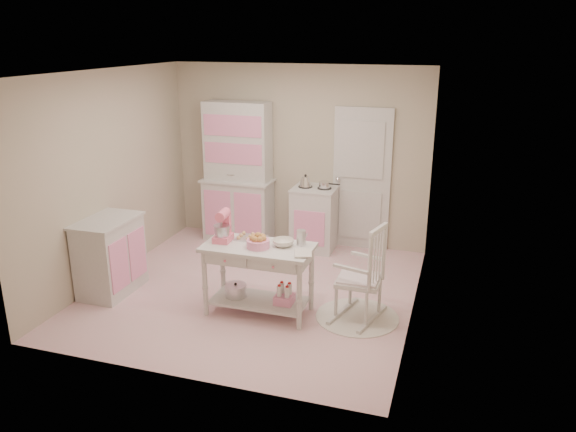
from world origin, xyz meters
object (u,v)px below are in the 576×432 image
object	(u,v)px
base_cabinet	(110,256)
stand_mixer	(223,227)
stove	(314,218)
rocking_chair	(359,272)
bread_basket	(258,244)
hutch	(237,172)
work_table	(259,279)

from	to	relation	value
base_cabinet	stand_mixer	xyz separation A→B (m)	(1.47, 0.05, 0.51)
stove	rocking_chair	bearing A→B (deg)	-62.11
stove	base_cabinet	xyz separation A→B (m)	(-1.96, -2.13, 0.00)
stove	bread_basket	distance (m)	2.19
hutch	base_cabinet	size ratio (longest dim) A/B	2.26
work_table	bread_basket	size ratio (longest dim) A/B	4.80
stand_mixer	stove	bearing A→B (deg)	71.81
work_table	base_cabinet	bearing A→B (deg)	-179.18
stove	stand_mixer	distance (m)	2.20
stove	work_table	bearing A→B (deg)	-92.06
hutch	work_table	world-z (taller)	hutch
base_cabinet	stove	bearing A→B (deg)	47.34
stand_mixer	bread_basket	distance (m)	0.46
rocking_chair	stand_mixer	size ratio (longest dim) A/B	3.24
stove	work_table	world-z (taller)	stove
work_table	stove	bearing A→B (deg)	87.94
hutch	base_cabinet	xyz separation A→B (m)	(-0.76, -2.18, -0.58)
bread_basket	rocking_chair	bearing A→B (deg)	13.43
base_cabinet	work_table	distance (m)	1.89
hutch	stove	world-z (taller)	hutch
base_cabinet	stand_mixer	size ratio (longest dim) A/B	2.71
stove	bread_basket	xyz separation A→B (m)	(-0.06, -2.15, 0.39)
base_cabinet	rocking_chair	distance (m)	2.98
stand_mixer	bread_basket	size ratio (longest dim) A/B	1.36
base_cabinet	work_table	world-z (taller)	base_cabinet
stove	bread_basket	bearing A→B (deg)	-91.48
hutch	bread_basket	world-z (taller)	hutch
hutch	work_table	distance (m)	2.51
work_table	stand_mixer	distance (m)	0.71
base_cabinet	work_table	size ratio (longest dim) A/B	0.77
base_cabinet	rocking_chair	size ratio (longest dim) A/B	0.84
base_cabinet	bread_basket	world-z (taller)	base_cabinet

